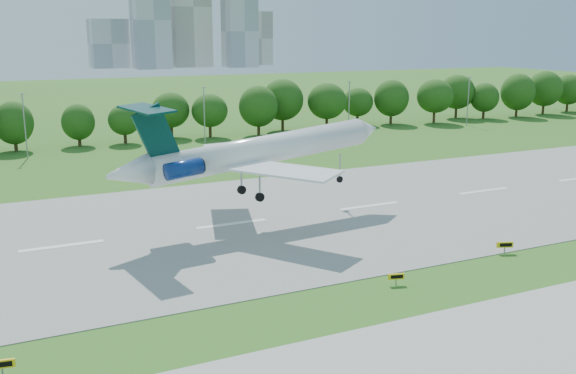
# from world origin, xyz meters

# --- Properties ---
(ground) EXTENTS (600.00, 600.00, 0.00)m
(ground) POSITION_xyz_m (0.00, 0.00, 0.00)
(ground) COLOR #2D5917
(ground) RESTS_ON ground
(runway) EXTENTS (400.00, 45.00, 0.08)m
(runway) POSITION_xyz_m (0.00, 25.00, 0.04)
(runway) COLOR gray
(runway) RESTS_ON ground
(tree_line) EXTENTS (288.40, 8.40, 10.40)m
(tree_line) POSITION_xyz_m (0.00, 92.00, 6.19)
(tree_line) COLOR #382314
(tree_line) RESTS_ON ground
(light_poles) EXTENTS (175.90, 0.25, 12.19)m
(light_poles) POSITION_xyz_m (-2.50, 82.00, 6.34)
(light_poles) COLOR gray
(light_poles) RESTS_ON ground
(skyline) EXTENTS (127.00, 52.00, 80.00)m
(skyline) POSITION_xyz_m (100.16, 390.61, 30.46)
(skyline) COLOR #B2B2B7
(skyline) RESTS_ON ground
(airliner) EXTENTS (38.33, 27.58, 12.42)m
(airliner) POSITION_xyz_m (2.54, 24.71, 9.04)
(airliner) COLOR white
(airliner) RESTS_ON ground
(taxi_sign_left) EXTENTS (1.76, 0.51, 1.23)m
(taxi_sign_left) POSITION_xyz_m (-26.80, -2.21, 0.91)
(taxi_sign_left) COLOR gray
(taxi_sign_left) RESTS_ON ground
(taxi_sign_centre) EXTENTS (1.56, 0.60, 1.10)m
(taxi_sign_centre) POSITION_xyz_m (7.22, 0.07, 0.81)
(taxi_sign_centre) COLOR gray
(taxi_sign_centre) RESTS_ON ground
(taxi_sign_right) EXTENTS (1.76, 0.80, 1.27)m
(taxi_sign_right) POSITION_xyz_m (22.89, 2.57, 0.94)
(taxi_sign_right) COLOR gray
(taxi_sign_right) RESTS_ON ground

